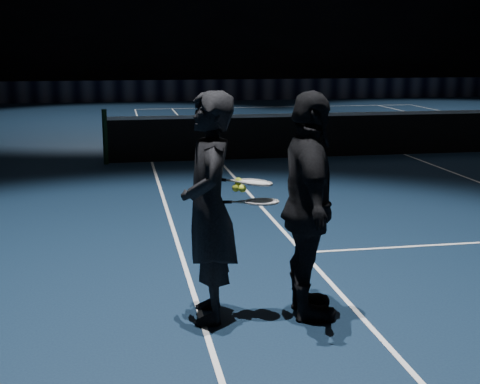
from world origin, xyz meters
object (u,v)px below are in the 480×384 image
object	(u,v)px
player_a	(209,208)
racket_lower	(262,202)
racket_upper	(256,182)
player_b	(309,207)
tennis_balls	(239,186)

from	to	relation	value
player_a	racket_lower	xyz separation A→B (m)	(0.45, -0.06, 0.05)
racket_lower	racket_upper	size ratio (longest dim) A/B	1.00
racket_upper	player_b	bearing A→B (deg)	-9.08
player_a	tennis_balls	xyz separation A→B (m)	(0.25, -0.03, 0.19)
racket_lower	racket_upper	distance (m)	0.17
racket_lower	tennis_balls	xyz separation A→B (m)	(-0.19, 0.03, 0.14)
player_a	racket_lower	bearing A→B (deg)	86.28
player_a	tennis_balls	bearing A→B (deg)	87.40
racket_upper	player_a	bearing A→B (deg)	-178.29
player_a	racket_upper	xyz separation A→B (m)	(0.40, -0.01, 0.21)
tennis_balls	racket_lower	bearing A→B (deg)	-9.19
player_b	racket_upper	size ratio (longest dim) A/B	2.89
player_b	tennis_balls	xyz separation A→B (m)	(-0.59, 0.08, 0.19)
player_a	racket_lower	size ratio (longest dim) A/B	2.89
player_a	racket_upper	size ratio (longest dim) A/B	2.89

